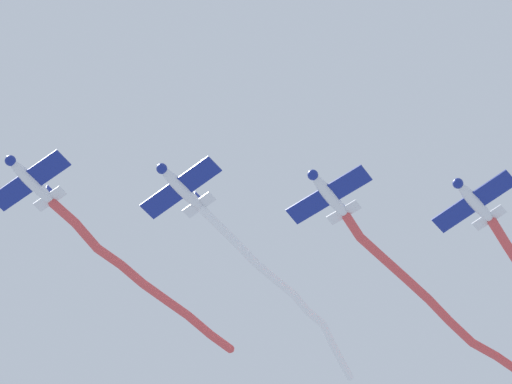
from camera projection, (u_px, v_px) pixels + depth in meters
name	position (u px, v px, depth m)	size (l,w,h in m)	color
airplane_lead	(30.00, 180.00, 73.51)	(5.19, 6.94, 1.73)	silver
smoke_trail_lead	(145.00, 282.00, 79.81)	(21.46, 3.09, 2.78)	#DB4C4C
airplane_left_wing	(181.00, 187.00, 74.13)	(5.25, 6.99, 1.73)	silver
smoke_trail_left_wing	(288.00, 296.00, 82.16)	(24.67, 1.90, 4.27)	white
airplane_right_wing	(329.00, 194.00, 74.75)	(5.18, 6.93, 1.73)	silver
smoke_trail_right_wing	(454.00, 318.00, 81.34)	(27.54, 7.39, 1.36)	#DB4C4C
airplane_slot	(474.00, 201.00, 75.38)	(5.29, 7.01, 1.73)	silver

